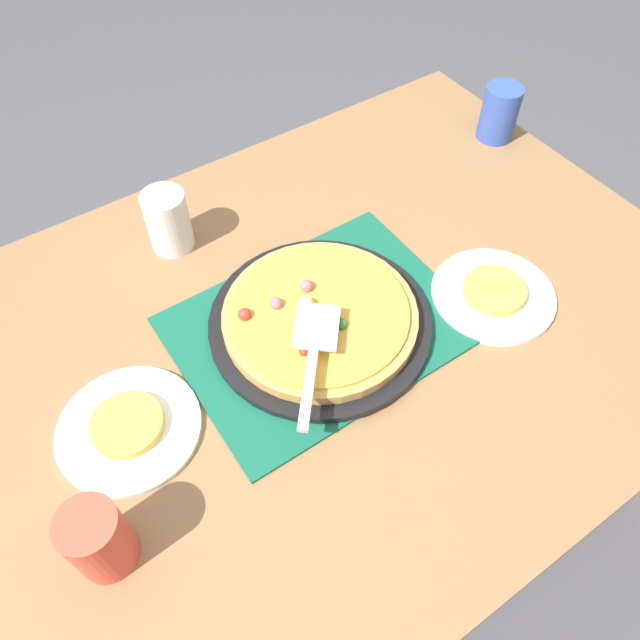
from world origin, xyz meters
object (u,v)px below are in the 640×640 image
(cup_near, at_px, (168,221))
(pizza_server, at_px, (313,351))
(plate_near_left, at_px, (130,430))
(pizza, at_px, (320,315))
(cup_far, at_px, (98,539))
(cup_corner, at_px, (499,113))
(served_slice_left, at_px, (128,426))
(served_slice_right, at_px, (495,290))
(pizza_pan, at_px, (320,322))
(plate_far_right, at_px, (493,295))

(cup_near, bearing_deg, pizza_server, 98.24)
(plate_near_left, height_order, cup_near, cup_near)
(pizza, bearing_deg, cup_far, 19.56)
(cup_near, bearing_deg, cup_corner, 172.70)
(cup_far, bearing_deg, pizza_server, -167.75)
(cup_near, relative_size, pizza_server, 0.59)
(served_slice_left, bearing_deg, cup_near, -125.32)
(plate_near_left, xyz_separation_m, served_slice_right, (-0.64, 0.11, 0.01))
(pizza_pan, height_order, served_slice_right, served_slice_right)
(pizza_pan, bearing_deg, served_slice_right, 158.35)
(pizza, distance_m, pizza_server, 0.10)
(plate_far_right, xyz_separation_m, served_slice_left, (0.64, -0.11, 0.01))
(pizza_pan, distance_m, cup_near, 0.35)
(plate_far_right, distance_m, cup_corner, 0.48)
(cup_near, distance_m, pizza_server, 0.40)
(pizza, relative_size, plate_far_right, 1.50)
(cup_near, height_order, cup_far, same)
(pizza, bearing_deg, pizza_pan, 160.27)
(plate_far_right, xyz_separation_m, cup_near, (0.41, -0.44, 0.06))
(cup_corner, relative_size, pizza_server, 0.59)
(served_slice_right, bearing_deg, served_slice_left, -9.97)
(pizza, xyz_separation_m, served_slice_right, (-0.29, 0.12, -0.02))
(plate_far_right, distance_m, served_slice_left, 0.65)
(plate_far_right, bearing_deg, cup_corner, -133.97)
(plate_near_left, relative_size, cup_near, 1.83)
(plate_far_right, relative_size, cup_corner, 1.83)
(plate_far_right, bearing_deg, cup_near, -46.65)
(pizza, xyz_separation_m, served_slice_left, (0.35, 0.00, -0.02))
(served_slice_left, distance_m, cup_far, 0.19)
(served_slice_right, bearing_deg, pizza, -21.64)
(cup_far, relative_size, cup_corner, 1.00)
(pizza_pan, xyz_separation_m, pizza, (0.00, -0.00, 0.02))
(pizza_pan, bearing_deg, cup_near, -69.50)
(served_slice_right, relative_size, pizza_server, 0.54)
(plate_near_left, bearing_deg, cup_corner, -166.75)
(pizza, height_order, served_slice_left, pizza)
(pizza_pan, xyz_separation_m, cup_corner, (-0.63, -0.23, 0.05))
(served_slice_left, relative_size, cup_near, 0.92)
(plate_near_left, relative_size, cup_far, 1.83)
(served_slice_left, relative_size, pizza_server, 0.54)
(cup_near, distance_m, cup_far, 0.58)
(pizza_pan, relative_size, pizza_server, 1.87)
(served_slice_right, xyz_separation_m, cup_near, (0.41, -0.44, 0.04))
(pizza_pan, distance_m, served_slice_left, 0.35)
(pizza_pan, height_order, plate_far_right, pizza_pan)
(pizza_pan, xyz_separation_m, served_slice_right, (-0.29, 0.12, 0.01))
(plate_near_left, relative_size, pizza_server, 1.08)
(pizza_pan, xyz_separation_m, plate_far_right, (-0.29, 0.12, -0.01))
(plate_near_left, relative_size, plate_far_right, 1.00)
(plate_far_right, bearing_deg, served_slice_left, -9.97)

